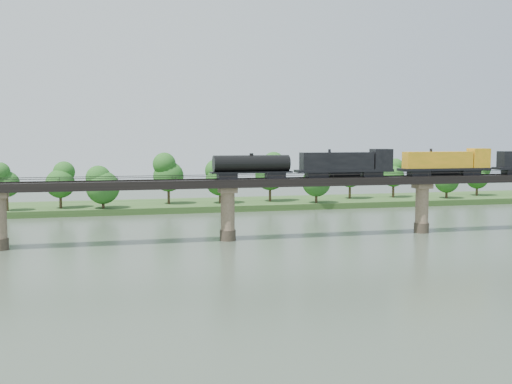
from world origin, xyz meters
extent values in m
plane|color=#344133|center=(0.00, 0.00, 0.00)|extent=(400.00, 400.00, 0.00)
cube|color=#29481D|center=(0.00, 85.00, 0.80)|extent=(300.00, 24.00, 1.60)
cylinder|color=#473A2D|center=(-40.00, 30.00, 1.00)|extent=(3.00, 3.00, 2.00)
cylinder|color=#473A2D|center=(0.00, 30.00, 1.00)|extent=(3.00, 3.00, 2.00)
cylinder|color=#90775E|center=(0.00, 30.00, 5.50)|extent=(2.60, 2.60, 9.00)
cube|color=#90775E|center=(0.00, 30.00, 9.50)|extent=(3.20, 3.20, 1.00)
cylinder|color=#473A2D|center=(40.00, 30.00, 1.00)|extent=(3.00, 3.00, 2.00)
cylinder|color=#90775E|center=(40.00, 30.00, 5.50)|extent=(2.60, 2.60, 9.00)
cube|color=#90775E|center=(40.00, 30.00, 9.50)|extent=(3.20, 3.20, 1.00)
cube|color=black|center=(0.00, 30.00, 10.75)|extent=(220.00, 5.00, 1.50)
cube|color=black|center=(0.00, 29.25, 11.58)|extent=(220.00, 0.12, 0.16)
cube|color=black|center=(0.00, 30.75, 11.58)|extent=(220.00, 0.12, 0.16)
cube|color=black|center=(0.00, 27.60, 12.20)|extent=(220.00, 0.10, 0.10)
cube|color=black|center=(0.00, 32.40, 12.20)|extent=(220.00, 0.10, 0.10)
cube|color=black|center=(0.00, 27.60, 11.85)|extent=(0.08, 0.08, 0.70)
cube|color=black|center=(0.00, 32.40, 11.85)|extent=(0.08, 0.08, 0.70)
cylinder|color=#382619|center=(-44.43, 76.31, 3.35)|extent=(0.70, 0.70, 3.51)
sphere|color=#184E16|center=(-44.43, 76.31, 8.03)|extent=(6.31, 6.31, 6.31)
sphere|color=#184E16|center=(-44.43, 76.31, 10.96)|extent=(4.73, 4.73, 4.73)
cylinder|color=#382619|center=(-32.24, 78.84, 3.27)|extent=(0.70, 0.70, 3.34)
sphere|color=#184E16|center=(-32.24, 78.84, 7.73)|extent=(7.18, 7.18, 7.18)
sphere|color=#184E16|center=(-32.24, 78.84, 10.52)|extent=(5.39, 5.39, 5.39)
cylinder|color=#382619|center=(-22.01, 76.15, 3.01)|extent=(0.70, 0.70, 2.83)
sphere|color=#184E16|center=(-22.01, 76.15, 6.78)|extent=(8.26, 8.26, 8.26)
sphere|color=#184E16|center=(-22.01, 76.15, 9.14)|extent=(6.19, 6.19, 6.19)
cylinder|color=#382619|center=(-5.04, 82.68, 3.58)|extent=(0.70, 0.70, 3.96)
sphere|color=#184E16|center=(-5.04, 82.68, 8.87)|extent=(8.07, 8.07, 8.07)
sphere|color=#184E16|center=(-5.04, 82.68, 12.17)|extent=(6.05, 6.05, 6.05)
cylinder|color=#382619|center=(8.52, 81.14, 3.23)|extent=(0.70, 0.70, 3.27)
sphere|color=#184E16|center=(8.52, 81.14, 7.59)|extent=(8.03, 8.03, 8.03)
sphere|color=#184E16|center=(8.52, 81.14, 10.31)|extent=(6.02, 6.02, 6.02)
cylinder|color=#382619|center=(22.65, 82.31, 3.56)|extent=(0.70, 0.70, 3.92)
sphere|color=#184E16|center=(22.65, 82.31, 8.79)|extent=(8.29, 8.29, 8.29)
sphere|color=#184E16|center=(22.65, 82.31, 12.05)|extent=(6.21, 6.21, 6.21)
cylinder|color=#382619|center=(33.59, 75.35, 3.11)|extent=(0.70, 0.70, 3.02)
sphere|color=#184E16|center=(33.59, 75.35, 7.15)|extent=(7.74, 7.74, 7.74)
sphere|color=#184E16|center=(33.59, 75.35, 9.67)|extent=(5.80, 5.80, 5.80)
cylinder|color=#382619|center=(46.81, 84.03, 3.50)|extent=(0.70, 0.70, 3.80)
sphere|color=#184E16|center=(46.81, 84.03, 8.56)|extent=(7.47, 7.47, 7.47)
sphere|color=#184E16|center=(46.81, 84.03, 11.73)|extent=(5.60, 5.60, 5.60)
cylinder|color=#382619|center=(60.48, 84.26, 3.29)|extent=(0.70, 0.70, 3.38)
sphere|color=#184E16|center=(60.48, 84.26, 7.80)|extent=(6.23, 6.23, 6.23)
sphere|color=#184E16|center=(60.48, 84.26, 10.62)|extent=(4.67, 4.67, 4.67)
cylinder|color=#382619|center=(74.35, 78.39, 2.99)|extent=(0.70, 0.70, 2.77)
sphere|color=#184E16|center=(74.35, 78.39, 6.68)|extent=(7.04, 7.04, 7.04)
sphere|color=#184E16|center=(74.35, 78.39, 8.99)|extent=(5.28, 5.28, 5.28)
cylinder|color=#382619|center=(87.62, 83.57, 3.07)|extent=(0.70, 0.70, 2.94)
sphere|color=#184E16|center=(87.62, 83.57, 7.00)|extent=(6.73, 6.73, 6.73)
sphere|color=#184E16|center=(87.62, 83.57, 9.45)|extent=(5.05, 5.05, 5.05)
cube|color=black|center=(50.52, 30.00, 12.07)|extent=(4.13, 2.48, 1.14)
cube|color=black|center=(39.16, 30.00, 12.07)|extent=(4.13, 2.48, 1.14)
cube|color=black|center=(44.84, 30.00, 12.79)|extent=(19.62, 3.10, 0.52)
cube|color=orange|center=(43.29, 30.00, 14.70)|extent=(14.46, 2.79, 3.30)
cube|color=orange|center=(52.58, 30.00, 15.01)|extent=(3.72, 3.10, 3.92)
cylinder|color=black|center=(44.84, 30.00, 12.22)|extent=(6.20, 1.45, 1.45)
cube|color=black|center=(28.84, 30.00, 12.07)|extent=(4.13, 2.48, 1.14)
cube|color=black|center=(17.48, 30.00, 12.07)|extent=(4.13, 2.48, 1.14)
cube|color=black|center=(23.16, 30.00, 12.79)|extent=(19.62, 3.10, 0.52)
cube|color=black|center=(21.61, 30.00, 14.70)|extent=(14.46, 2.79, 3.30)
cube|color=black|center=(30.90, 30.00, 15.01)|extent=(3.72, 3.10, 3.92)
cylinder|color=black|center=(23.16, 30.00, 12.22)|extent=(6.20, 1.45, 1.45)
cube|color=black|center=(9.22, 30.00, 12.07)|extent=(3.61, 2.27, 1.14)
cube|color=black|center=(-0.07, 30.00, 12.07)|extent=(3.61, 2.27, 1.14)
cube|color=black|center=(4.57, 30.00, 12.74)|extent=(15.49, 2.48, 0.31)
cylinder|color=black|center=(4.57, 30.00, 14.39)|extent=(14.46, 3.10, 3.10)
cylinder|color=black|center=(4.57, 30.00, 16.04)|extent=(0.72, 0.72, 0.52)
camera|label=1|loc=(-23.97, -86.36, 19.57)|focal=45.00mm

